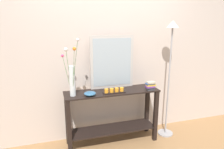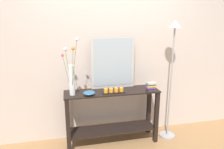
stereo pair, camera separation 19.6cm
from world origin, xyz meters
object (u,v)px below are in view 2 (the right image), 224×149
object	(u,v)px
candle_tray	(114,91)
book_stack	(151,86)
mirror_leaning	(113,62)
tall_vase_left	(72,77)
decorative_bowl	(89,93)
floor_lamp	(172,61)
console_table	(112,112)

from	to	relation	value
candle_tray	book_stack	size ratio (longest dim) A/B	2.26
mirror_leaning	candle_tray	distance (m)	0.43
tall_vase_left	mirror_leaning	bearing A→B (deg)	18.04
book_stack	candle_tray	bearing A→B (deg)	176.96
decorative_bowl	book_stack	bearing A→B (deg)	-0.69
candle_tray	book_stack	world-z (taller)	book_stack
tall_vase_left	floor_lamp	xyz separation A→B (m)	(1.46, 0.01, 0.14)
console_table	tall_vase_left	bearing A→B (deg)	-175.32
console_table	mirror_leaning	size ratio (longest dim) A/B	1.75
console_table	tall_vase_left	world-z (taller)	tall_vase_left
mirror_leaning	tall_vase_left	world-z (taller)	mirror_leaning
mirror_leaning	tall_vase_left	xyz separation A→B (m)	(-0.61, -0.20, -0.13)
decorative_bowl	book_stack	distance (m)	0.89
console_table	decorative_bowl	size ratio (longest dim) A/B	8.40
tall_vase_left	floor_lamp	distance (m)	1.46
tall_vase_left	decorative_bowl	xyz separation A→B (m)	(0.22, -0.06, -0.23)
console_table	book_stack	xyz separation A→B (m)	(0.55, -0.11, 0.39)
floor_lamp	book_stack	bearing A→B (deg)	-167.05
console_table	decorative_bowl	distance (m)	0.50
tall_vase_left	decorative_bowl	size ratio (longest dim) A/B	4.76
decorative_bowl	book_stack	world-z (taller)	book_stack
mirror_leaning	tall_vase_left	size ratio (longest dim) A/B	1.01
book_stack	decorative_bowl	bearing A→B (deg)	179.31
floor_lamp	mirror_leaning	bearing A→B (deg)	167.64
console_table	decorative_bowl	bearing A→B (deg)	-162.90
candle_tray	floor_lamp	bearing A→B (deg)	3.34
book_stack	floor_lamp	distance (m)	0.49
tall_vase_left	book_stack	bearing A→B (deg)	-3.58
candle_tray	decorative_bowl	distance (m)	0.34
mirror_leaning	decorative_bowl	distance (m)	0.59
candle_tray	decorative_bowl	world-z (taller)	candle_tray
mirror_leaning	tall_vase_left	distance (m)	0.65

